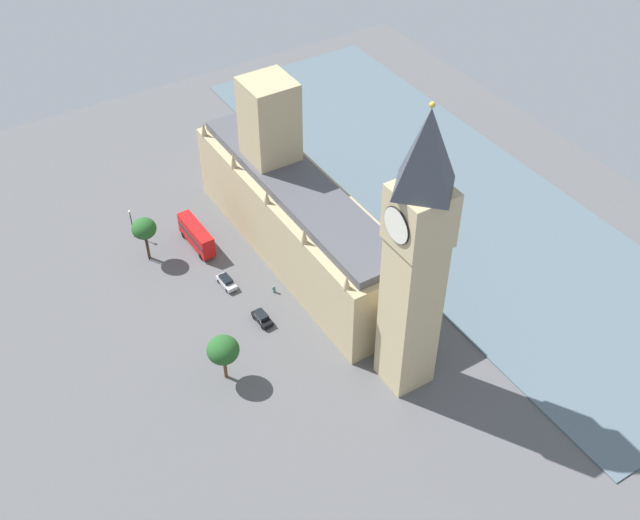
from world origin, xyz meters
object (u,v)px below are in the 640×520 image
street_lamp_far_end (146,241)px  car_black_kerbside (262,318)px  clock_tower (416,254)px  car_silver_trailing (226,282)px  street_lamp_midblock (131,218)px  double_decker_bus_by_river_gate (196,235)px  plane_tree_under_trees (144,229)px  pedestrian_leading (274,289)px  plane_tree_near_tower (223,350)px  parliament_building (295,211)px

street_lamp_far_end → car_black_kerbside: bearing=112.3°
clock_tower → car_silver_trailing: (14.44, -33.13, -24.43)m
car_silver_trailing → car_black_kerbside: bearing=92.6°
street_lamp_midblock → car_silver_trailing: bearing=112.6°
double_decker_bus_by_river_gate → street_lamp_far_end: street_lamp_far_end is taller
plane_tree_under_trees → pedestrian_leading: bearing=126.9°
double_decker_bus_by_river_gate → car_black_kerbside: size_ratio=2.41×
clock_tower → plane_tree_under_trees: clock_tower is taller
clock_tower → plane_tree_near_tower: size_ratio=5.82×
parliament_building → street_lamp_midblock: parliament_building is taller
clock_tower → double_decker_bus_by_river_gate: size_ratio=4.64×
pedestrian_leading → street_lamp_far_end: 25.27m
double_decker_bus_by_river_gate → plane_tree_near_tower: plane_tree_near_tower is taller
street_lamp_midblock → clock_tower: bearing=113.2°
street_lamp_midblock → car_black_kerbside: bearing=107.1°
car_silver_trailing → plane_tree_under_trees: bearing=-61.2°
car_black_kerbside → pedestrian_leading: size_ratio=2.86×
car_black_kerbside → street_lamp_midblock: street_lamp_midblock is taller
plane_tree_near_tower → street_lamp_midblock: bearing=-90.8°
car_black_kerbside → plane_tree_near_tower: bearing=33.0°
car_silver_trailing → street_lamp_midblock: size_ratio=0.75×
plane_tree_near_tower → double_decker_bus_by_river_gate: bearing=-107.2°
street_lamp_midblock → street_lamp_far_end: street_lamp_far_end is taller
car_silver_trailing → parliament_building: bearing=-176.0°
street_lamp_far_end → car_silver_trailing: bearing=123.6°
parliament_building → plane_tree_under_trees: bearing=-26.8°
clock_tower → double_decker_bus_by_river_gate: clock_tower is taller
plane_tree_near_tower → street_lamp_far_end: 32.46m
car_silver_trailing → street_lamp_far_end: (9.08, -13.65, 3.74)m
clock_tower → street_lamp_midblock: bearing=-66.8°
clock_tower → plane_tree_near_tower: clock_tower is taller
car_black_kerbside → parliament_building: bearing=-140.4°
car_black_kerbside → street_lamp_midblock: bearing=-75.6°
double_decker_bus_by_river_gate → plane_tree_near_tower: (9.73, 31.39, 3.58)m
car_black_kerbside → plane_tree_near_tower: 14.11m
plane_tree_near_tower → car_silver_trailing: bearing=-116.9°
clock_tower → street_lamp_midblock: clock_tower is taller
street_lamp_midblock → pedestrian_leading: bearing=119.1°
car_silver_trailing → car_black_kerbside: 11.21m
plane_tree_under_trees → street_lamp_far_end: size_ratio=1.33×
car_black_kerbside → plane_tree_near_tower: (10.62, 7.62, 5.33)m
parliament_building → clock_tower: bearing=88.3°
parliament_building → street_lamp_midblock: 31.57m
clock_tower → plane_tree_near_tower: (23.95, -14.36, -19.10)m
car_black_kerbside → street_lamp_midblock: (10.03, -32.57, 3.51)m
car_black_kerbside → car_silver_trailing: bearing=-87.0°
parliament_building → plane_tree_near_tower: 32.57m
parliament_building → clock_tower: clock_tower is taller
double_decker_bus_by_river_gate → pedestrian_leading: 19.67m
parliament_building → street_lamp_far_end: parliament_building is taller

